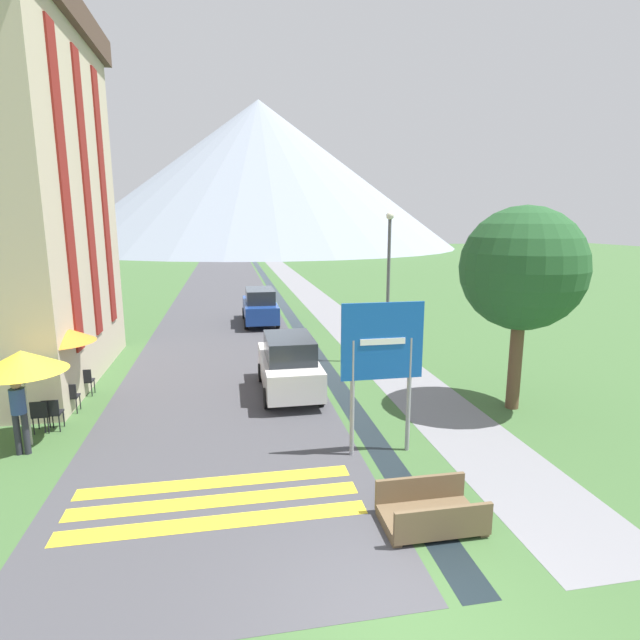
# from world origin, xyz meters

# --- Properties ---
(ground_plane) EXTENTS (160.00, 160.00, 0.00)m
(ground_plane) POSITION_xyz_m (0.00, 20.00, 0.00)
(ground_plane) COLOR #3D6033
(road) EXTENTS (6.40, 60.00, 0.01)m
(road) POSITION_xyz_m (-2.50, 30.00, 0.00)
(road) COLOR #424247
(road) RESTS_ON ground_plane
(footpath) EXTENTS (2.20, 60.00, 0.01)m
(footpath) POSITION_xyz_m (3.60, 30.00, 0.00)
(footpath) COLOR slate
(footpath) RESTS_ON ground_plane
(drainage_channel) EXTENTS (0.60, 60.00, 0.00)m
(drainage_channel) POSITION_xyz_m (1.20, 30.00, 0.00)
(drainage_channel) COLOR black
(drainage_channel) RESTS_ON ground_plane
(crosswalk_marking) EXTENTS (5.44, 1.84, 0.01)m
(crosswalk_marking) POSITION_xyz_m (-2.50, 3.30, 0.01)
(crosswalk_marking) COLOR yellow
(crosswalk_marking) RESTS_ON ground_plane
(mountain_distant) EXTENTS (74.99, 74.99, 27.67)m
(mountain_distant) POSITION_xyz_m (4.62, 95.67, 13.84)
(mountain_distant) COLOR gray
(mountain_distant) RESTS_ON ground_plane
(road_sign) EXTENTS (1.86, 0.11, 3.49)m
(road_sign) POSITION_xyz_m (1.15, 4.69, 2.31)
(road_sign) COLOR gray
(road_sign) RESTS_ON ground_plane
(footbridge) EXTENTS (1.70, 1.10, 0.65)m
(footbridge) POSITION_xyz_m (1.20, 1.85, 0.23)
(footbridge) COLOR brown
(footbridge) RESTS_ON ground_plane
(parked_car_near) EXTENTS (1.72, 3.96, 1.82)m
(parked_car_near) POSITION_xyz_m (-0.40, 9.07, 0.91)
(parked_car_near) COLOR silver
(parked_car_near) RESTS_ON ground_plane
(parked_car_far) EXTENTS (1.72, 4.40, 1.82)m
(parked_car_far) POSITION_xyz_m (-0.58, 19.80, 0.91)
(parked_car_far) COLOR navy
(parked_car_far) RESTS_ON ground_plane
(cafe_chair_far_right) EXTENTS (0.40, 0.40, 0.85)m
(cafe_chair_far_right) POSITION_xyz_m (-6.48, 9.92, 0.51)
(cafe_chair_far_right) COLOR black
(cafe_chair_far_right) RESTS_ON ground_plane
(cafe_chair_near_left) EXTENTS (0.40, 0.40, 0.85)m
(cafe_chair_near_left) POSITION_xyz_m (-6.84, 7.27, 0.51)
(cafe_chair_near_left) COLOR black
(cafe_chair_near_left) RESTS_ON ground_plane
(cafe_chair_near_right) EXTENTS (0.40, 0.40, 0.85)m
(cafe_chair_near_right) POSITION_xyz_m (-6.60, 7.33, 0.51)
(cafe_chair_near_right) COLOR black
(cafe_chair_near_right) RESTS_ON ground_plane
(cafe_chair_middle) EXTENTS (0.40, 0.40, 0.85)m
(cafe_chair_middle) POSITION_xyz_m (-6.53, 8.53, 0.51)
(cafe_chair_middle) COLOR black
(cafe_chair_middle) RESTS_ON ground_plane
(cafe_umbrella_front_yellow) EXTENTS (1.97, 1.97, 2.31)m
(cafe_umbrella_front_yellow) POSITION_xyz_m (-6.87, 6.59, 2.06)
(cafe_umbrella_front_yellow) COLOR #B7B2A8
(cafe_umbrella_front_yellow) RESTS_ON ground_plane
(cafe_umbrella_middle_orange) EXTENTS (1.96, 1.96, 2.42)m
(cafe_umbrella_middle_orange) POSITION_xyz_m (-6.78, 8.86, 2.18)
(cafe_umbrella_middle_orange) COLOR #B7B2A8
(cafe_umbrella_middle_orange) RESTS_ON ground_plane
(person_standing_terrace) EXTENTS (0.32, 0.32, 1.77)m
(person_standing_terrace) POSITION_xyz_m (-6.86, 6.09, 1.03)
(person_standing_terrace) COLOR #282833
(person_standing_terrace) RESTS_ON ground_plane
(person_seated_far) EXTENTS (0.32, 0.32, 1.21)m
(person_seated_far) POSITION_xyz_m (-6.71, 8.05, 0.67)
(person_seated_far) COLOR #282833
(person_seated_far) RESTS_ON ground_plane
(streetlamp) EXTENTS (0.28, 0.28, 5.53)m
(streetlamp) POSITION_xyz_m (3.60, 11.79, 3.25)
(streetlamp) COLOR #515156
(streetlamp) RESTS_ON ground_plane
(tree_by_path) EXTENTS (3.35, 3.35, 5.64)m
(tree_by_path) POSITION_xyz_m (5.68, 6.70, 3.94)
(tree_by_path) COLOR brown
(tree_by_path) RESTS_ON ground_plane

